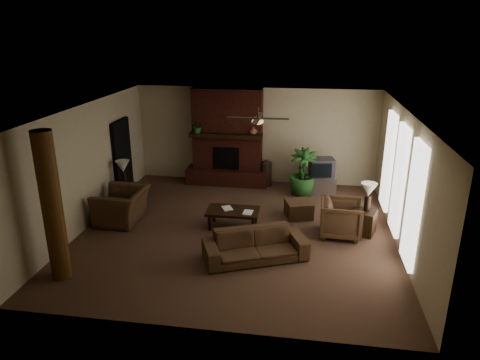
% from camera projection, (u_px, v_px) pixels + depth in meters
% --- Properties ---
extents(room_shell, '(7.00, 7.00, 7.00)m').
position_uv_depth(room_shell, '(237.00, 173.00, 9.59)').
color(room_shell, brown).
rests_on(room_shell, ground).
extents(fireplace, '(2.40, 0.70, 2.80)m').
position_uv_depth(fireplace, '(227.00, 145.00, 12.79)').
color(fireplace, '#4D1E14').
rests_on(fireplace, ground).
extents(windows, '(0.08, 3.65, 2.35)m').
position_uv_depth(windows, '(399.00, 180.00, 9.30)').
color(windows, white).
rests_on(windows, ground).
extents(log_column, '(0.36, 0.36, 2.80)m').
position_uv_depth(log_column, '(52.00, 208.00, 7.77)').
color(log_column, '#5A3816').
rests_on(log_column, ground).
extents(doorway, '(0.10, 1.00, 2.10)m').
position_uv_depth(doorway, '(123.00, 158.00, 11.87)').
color(doorway, black).
rests_on(doorway, ground).
extents(ceiling_fan, '(1.35, 1.35, 0.37)m').
position_uv_depth(ceiling_fan, '(258.00, 120.00, 9.44)').
color(ceiling_fan, black).
rests_on(ceiling_fan, ceiling).
extents(sofa, '(2.12, 1.34, 0.80)m').
position_uv_depth(sofa, '(255.00, 241.00, 8.72)').
color(sofa, '#4E3621').
rests_on(sofa, ground).
extents(armchair_left, '(0.81, 1.23, 1.06)m').
position_uv_depth(armchair_left, '(121.00, 201.00, 10.39)').
color(armchair_left, '#4E3621').
rests_on(armchair_left, ground).
extents(armchair_right, '(0.85, 0.90, 0.90)m').
position_uv_depth(armchair_right, '(341.00, 217.00, 9.71)').
color(armchair_right, '#4E3621').
rests_on(armchair_right, ground).
extents(coffee_table, '(1.20, 0.70, 0.43)m').
position_uv_depth(coffee_table, '(233.00, 212.00, 10.13)').
color(coffee_table, black).
rests_on(coffee_table, ground).
extents(ottoman, '(0.75, 0.75, 0.40)m').
position_uv_depth(ottoman, '(299.00, 209.00, 10.74)').
color(ottoman, '#4E3621').
rests_on(ottoman, ground).
extents(tv_stand, '(0.88, 0.55, 0.50)m').
position_uv_depth(tv_stand, '(321.00, 185.00, 12.26)').
color(tv_stand, '#AFAFB2').
rests_on(tv_stand, ground).
extents(tv, '(0.73, 0.64, 0.52)m').
position_uv_depth(tv, '(322.00, 168.00, 12.04)').
color(tv, '#343436').
rests_on(tv, tv_stand).
extents(floor_vase, '(0.34, 0.34, 0.77)m').
position_uv_depth(floor_vase, '(266.00, 171.00, 12.80)').
color(floor_vase, '#2E2119').
rests_on(floor_vase, ground).
extents(floor_plant, '(0.85, 1.37, 0.73)m').
position_uv_depth(floor_plant, '(302.00, 182.00, 12.09)').
color(floor_plant, '#265321').
rests_on(floor_plant, ground).
extents(side_table_left, '(0.51, 0.51, 0.55)m').
position_uv_depth(side_table_left, '(125.00, 194.00, 11.47)').
color(side_table_left, black).
rests_on(side_table_left, ground).
extents(lamp_left, '(0.42, 0.42, 0.65)m').
position_uv_depth(lamp_left, '(123.00, 168.00, 11.23)').
color(lamp_left, black).
rests_on(lamp_left, side_table_left).
extents(side_table_right, '(0.64, 0.64, 0.55)m').
position_uv_depth(side_table_right, '(363.00, 222.00, 9.87)').
color(side_table_right, black).
rests_on(side_table_right, ground).
extents(lamp_right, '(0.41, 0.41, 0.65)m').
position_uv_depth(lamp_right, '(369.00, 192.00, 9.63)').
color(lamp_right, black).
rests_on(lamp_right, side_table_right).
extents(mantel_plant, '(0.45, 0.48, 0.33)m').
position_uv_depth(mantel_plant, '(198.00, 127.00, 12.42)').
color(mantel_plant, '#265321').
rests_on(mantel_plant, fireplace).
extents(mantel_vase, '(0.28, 0.28, 0.22)m').
position_uv_depth(mantel_vase, '(253.00, 131.00, 12.29)').
color(mantel_vase, brown).
rests_on(mantel_vase, fireplace).
extents(book_a, '(0.20, 0.12, 0.29)m').
position_uv_depth(book_a, '(223.00, 204.00, 10.09)').
color(book_a, '#999999').
rests_on(book_a, coffee_table).
extents(book_b, '(0.21, 0.04, 0.29)m').
position_uv_depth(book_b, '(243.00, 207.00, 9.93)').
color(book_b, '#999999').
rests_on(book_b, coffee_table).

